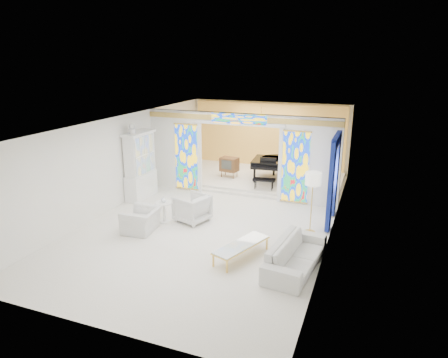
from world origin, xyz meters
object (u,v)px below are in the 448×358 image
at_px(armchair_right, 192,208).
at_px(sofa, 296,255).
at_px(china_cabinet, 140,166).
at_px(tv_console, 229,164).
at_px(coffee_table, 241,245).
at_px(grand_piano, 273,162).
at_px(armchair_left, 142,220).

distance_m(armchair_right, sofa, 3.92).
xyz_separation_m(china_cabinet, tv_console, (2.26, 2.98, -0.47)).
xyz_separation_m(sofa, tv_console, (-3.91, 6.04, 0.36)).
height_order(coffee_table, grand_piano, grand_piano).
relative_size(armchair_right, tv_console, 1.15).
bearing_deg(armchair_right, grand_piano, -177.69).
relative_size(armchair_right, coffee_table, 0.52).
xyz_separation_m(sofa, coffee_table, (-1.36, 0.01, 0.00)).
xyz_separation_m(armchair_right, coffee_table, (2.16, -1.71, -0.07)).
relative_size(china_cabinet, armchair_left, 2.62).
height_order(sofa, grand_piano, grand_piano).
xyz_separation_m(china_cabinet, sofa, (6.17, -3.06, -0.83)).
xyz_separation_m(armchair_right, tv_console, (-0.38, 4.32, 0.28)).
bearing_deg(tv_console, armchair_left, -88.89).
height_order(armchair_left, armchair_right, armchair_right).
xyz_separation_m(armchair_left, sofa, (4.57, -0.52, 0.01)).
xyz_separation_m(armchair_left, grand_piano, (2.37, 5.93, 0.51)).
height_order(china_cabinet, sofa, china_cabinet).
height_order(armchair_right, sofa, armchair_right).
bearing_deg(coffee_table, china_cabinet, 147.54).
distance_m(china_cabinet, coffee_table, 5.75).
bearing_deg(tv_console, sofa, -49.15).
bearing_deg(armchair_left, china_cabinet, -152.90).
distance_m(armchair_left, sofa, 4.60).
relative_size(sofa, coffee_table, 1.32).
height_order(armchair_right, grand_piano, grand_piano).
relative_size(armchair_left, sofa, 0.44).
height_order(china_cabinet, armchair_left, china_cabinet).
height_order(sofa, coffee_table, sofa).
bearing_deg(armchair_left, grand_piano, 153.11).
xyz_separation_m(armchair_left, coffee_table, (3.21, -0.52, 0.01)).
distance_m(armchair_left, armchair_right, 1.59).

